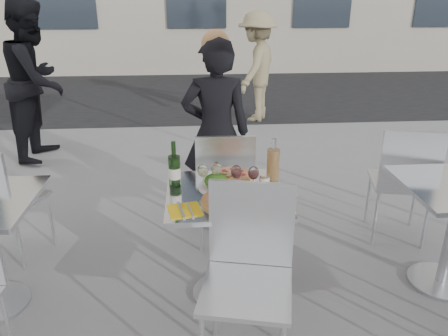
{
  "coord_description": "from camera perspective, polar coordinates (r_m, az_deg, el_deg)",
  "views": [
    {
      "loc": [
        -0.2,
        -2.4,
        1.88
      ],
      "look_at": [
        0.0,
        0.15,
        0.85
      ],
      "focal_mm": 35.0,
      "sensor_mm": 36.0,
      "label": 1
    }
  ],
  "objects": [
    {
      "name": "side_chair_rfar",
      "position": [
        3.62,
        22.51,
        -1.01
      ],
      "size": [
        0.53,
        0.54,
        0.97
      ],
      "rotation": [
        0.0,
        0.0,
        2.91
      ],
      "color": "silver",
      "rests_on": "ground"
    },
    {
      "name": "sugar_shaker",
      "position": [
        2.67,
        5.26,
        -1.95
      ],
      "size": [
        0.06,
        0.06,
        0.11
      ],
      "color": "white",
      "rests_on": "main_table"
    },
    {
      "name": "chair_near",
      "position": [
        2.3,
        3.23,
        -12.27
      ],
      "size": [
        0.54,
        0.55,
        0.99
      ],
      "rotation": [
        0.0,
        0.0,
        -0.22
      ],
      "color": "silver",
      "rests_on": "ground"
    },
    {
      "name": "wineglass_red_a",
      "position": [
        2.66,
        1.62,
        -0.6
      ],
      "size": [
        0.07,
        0.07,
        0.16
      ],
      "color": "white",
      "rests_on": "main_table"
    },
    {
      "name": "street_asphalt",
      "position": [
        9.09,
        -3.15,
        9.97
      ],
      "size": [
        24.0,
        5.0,
        0.0
      ],
      "primitive_type": "cube",
      "color": "black",
      "rests_on": "ground"
    },
    {
      "name": "pizza_far",
      "position": [
        2.85,
        1.09,
        -1.06
      ],
      "size": [
        0.3,
        0.3,
        0.03
      ],
      "color": "white",
      "rests_on": "main_table"
    },
    {
      "name": "napkin_left",
      "position": [
        2.45,
        -5.15,
        -5.49
      ],
      "size": [
        0.21,
        0.21,
        0.01
      ],
      "rotation": [
        0.0,
        0.0,
        0.2
      ],
      "color": "yellow",
      "rests_on": "main_table"
    },
    {
      "name": "pedestrian_b",
      "position": [
        6.86,
        4.28,
        13.0
      ],
      "size": [
        1.02,
        1.22,
        1.64
      ],
      "primitive_type": "imported",
      "rotation": [
        0.0,
        0.0,
        4.26
      ],
      "color": "#93855E",
      "rests_on": "ground"
    },
    {
      "name": "pizza_near",
      "position": [
        2.54,
        1.08,
        -4.21
      ],
      "size": [
        0.36,
        0.36,
        0.02
      ],
      "color": "tan",
      "rests_on": "main_table"
    },
    {
      "name": "pedestrian_a",
      "position": [
        5.63,
        -23.31,
        10.41
      ],
      "size": [
        0.77,
        0.95,
        1.85
      ],
      "primitive_type": "imported",
      "rotation": [
        0.0,
        0.0,
        1.49
      ],
      "color": "black",
      "rests_on": "ground"
    },
    {
      "name": "napkin_right",
      "position": [
        2.49,
        6.89,
        -5.08
      ],
      "size": [
        0.19,
        0.2,
        0.01
      ],
      "rotation": [
        0.0,
        0.0,
        0.06
      ],
      "color": "yellow",
      "rests_on": "main_table"
    },
    {
      "name": "ground",
      "position": [
        3.05,
        0.23,
        -16.07
      ],
      "size": [
        80.0,
        80.0,
        0.0
      ],
      "primitive_type": "plane",
      "color": "slate"
    },
    {
      "name": "wineglass_white_a",
      "position": [
        2.68,
        -2.77,
        -0.46
      ],
      "size": [
        0.07,
        0.07,
        0.16
      ],
      "color": "white",
      "rests_on": "main_table"
    },
    {
      "name": "chair_far",
      "position": [
        3.3,
        0.07,
        -1.63
      ],
      "size": [
        0.44,
        0.45,
        0.94
      ],
      "rotation": [
        0.0,
        0.0,
        3.12
      ],
      "color": "silver",
      "rests_on": "ground"
    },
    {
      "name": "carafe",
      "position": [
        2.77,
        6.42,
        0.41
      ],
      "size": [
        0.08,
        0.08,
        0.29
      ],
      "color": "tan",
      "rests_on": "main_table"
    },
    {
      "name": "wine_bottle",
      "position": [
        2.71,
        -6.49,
        -0.18
      ],
      "size": [
        0.07,
        0.08,
        0.29
      ],
      "color": "#25501E",
      "rests_on": "main_table"
    },
    {
      "name": "salad_plate",
      "position": [
        2.71,
        -1.03,
        -1.82
      ],
      "size": [
        0.22,
        0.22,
        0.09
      ],
      "color": "white",
      "rests_on": "main_table"
    },
    {
      "name": "woman_diner",
      "position": [
        3.67,
        -1.05,
        4.6
      ],
      "size": [
        0.58,
        0.39,
        1.57
      ],
      "primitive_type": "imported",
      "rotation": [
        0.0,
        0.0,
        3.12
      ],
      "color": "black",
      "rests_on": "ground"
    },
    {
      "name": "main_table",
      "position": [
        2.75,
        0.24,
        -7.19
      ],
      "size": [
        0.72,
        0.72,
        0.75
      ],
      "color": "#B7BABF",
      "rests_on": "ground"
    },
    {
      "name": "wineglass_white_b",
      "position": [
        2.71,
        -1.02,
        -0.2
      ],
      "size": [
        0.07,
        0.07,
        0.16
      ],
      "color": "white",
      "rests_on": "main_table"
    },
    {
      "name": "wineglass_red_b",
      "position": [
        2.65,
        3.88,
        -0.77
      ],
      "size": [
        0.07,
        0.07,
        0.16
      ],
      "color": "white",
      "rests_on": "main_table"
    }
  ]
}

